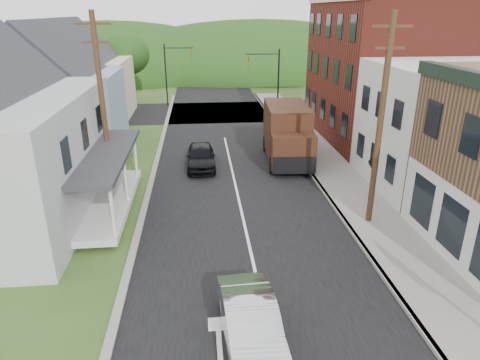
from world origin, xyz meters
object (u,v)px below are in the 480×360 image
object	(u,v)px
dark_sedan	(201,157)
warning_sign	(372,173)
silver_sedan	(251,326)
delivery_van	(287,134)

from	to	relation	value
dark_sedan	warning_sign	world-z (taller)	warning_sign
silver_sedan	warning_sign	size ratio (longest dim) A/B	1.86
warning_sign	dark_sedan	bearing A→B (deg)	120.87
silver_sedan	dark_sedan	distance (m)	15.17
dark_sedan	delivery_van	bearing A→B (deg)	8.14
dark_sedan	warning_sign	xyz separation A→B (m)	(8.23, -6.06, 0.91)
delivery_van	warning_sign	distance (m)	7.40
warning_sign	silver_sedan	bearing A→B (deg)	-150.43
dark_sedan	warning_sign	distance (m)	10.26
delivery_van	warning_sign	xyz separation A→B (m)	(2.78, -6.86, -0.14)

